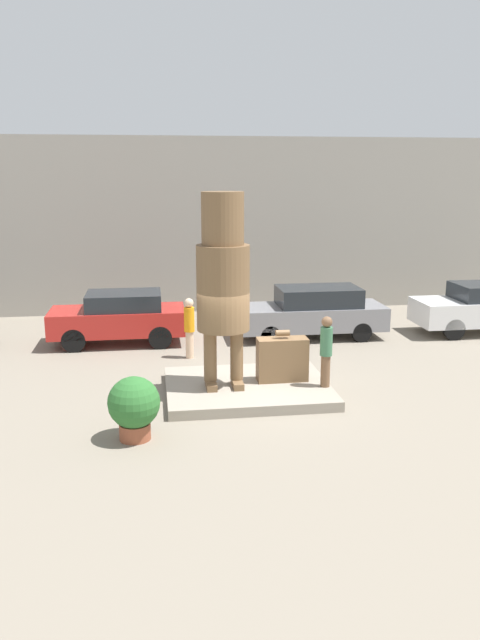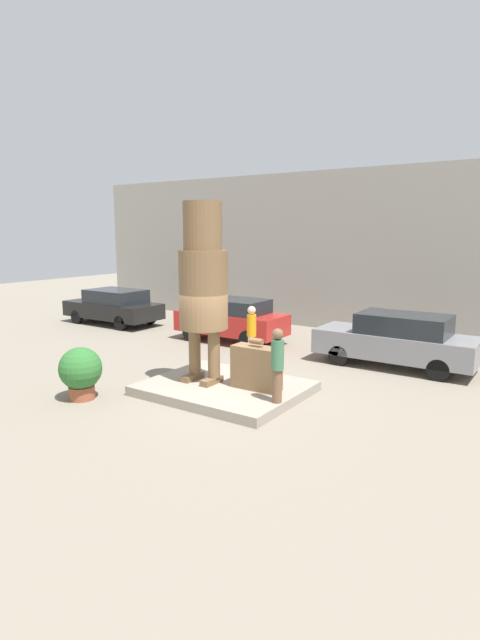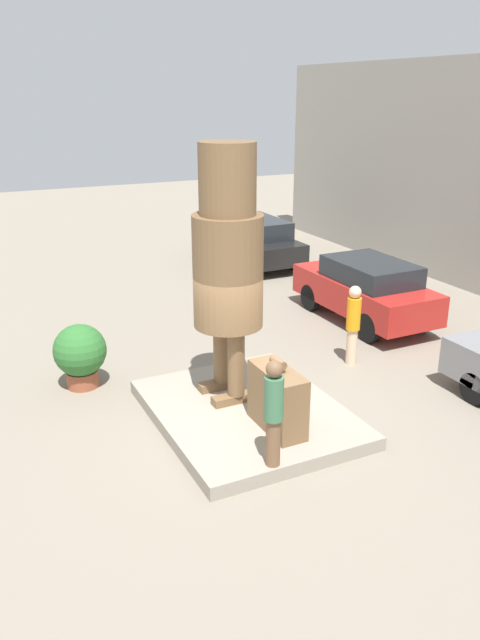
{
  "view_description": "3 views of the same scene",
  "coord_description": "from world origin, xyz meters",
  "px_view_note": "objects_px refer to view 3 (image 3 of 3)",
  "views": [
    {
      "loc": [
        -2.16,
        -14.04,
        5.16
      ],
      "look_at": [
        -0.19,
        -0.1,
        1.83
      ],
      "focal_mm": 35.0,
      "sensor_mm": 36.0,
      "label": 1
    },
    {
      "loc": [
        7.11,
        -9.83,
        4.04
      ],
      "look_at": [
        0.31,
        0.23,
        1.88
      ],
      "focal_mm": 28.0,
      "sensor_mm": 36.0,
      "label": 2
    },
    {
      "loc": [
        8.81,
        -4.45,
        5.52
      ],
      "look_at": [
        0.18,
        -0.22,
        1.98
      ],
      "focal_mm": 35.0,
      "sensor_mm": 36.0,
      "label": 3
    }
  ],
  "objects_px": {
    "giant_suitcase": "(277,399)",
    "parked_car_black": "(251,240)",
    "statue_figure": "(228,255)",
    "tourist": "(274,409)",
    "parked_car_red": "(366,289)",
    "planter_pot": "(80,353)",
    "worker_hivis": "(353,322)"
  },
  "relations": [
    {
      "from": "planter_pot",
      "to": "worker_hivis",
      "type": "xyz_separation_m",
      "value": [
        1.42,
        5.44,
        0.24
      ]
    },
    {
      "from": "parked_car_black",
      "to": "worker_hivis",
      "type": "distance_m",
      "value": 8.62
    },
    {
      "from": "statue_figure",
      "to": "parked_car_red",
      "type": "height_order",
      "value": "statue_figure"
    },
    {
      "from": "statue_figure",
      "to": "planter_pot",
      "type": "distance_m",
      "value": 3.73
    },
    {
      "from": "statue_figure",
      "to": "parked_car_red",
      "type": "bearing_deg",
      "value": 117.71
    },
    {
      "from": "worker_hivis",
      "to": "tourist",
      "type": "bearing_deg",
      "value": -50.15
    },
    {
      "from": "statue_figure",
      "to": "planter_pot",
      "type": "bearing_deg",
      "value": -132.06
    },
    {
      "from": "giant_suitcase",
      "to": "parked_car_red",
      "type": "relative_size",
      "value": 0.31
    },
    {
      "from": "giant_suitcase",
      "to": "worker_hivis",
      "type": "distance_m",
      "value": 3.63
    },
    {
      "from": "planter_pot",
      "to": "statue_figure",
      "type": "bearing_deg",
      "value": 47.94
    },
    {
      "from": "parked_car_black",
      "to": "tourist",
      "type": "bearing_deg",
      "value": 154.39
    },
    {
      "from": "parked_car_black",
      "to": "worker_hivis",
      "type": "bearing_deg",
      "value": 167.34
    },
    {
      "from": "parked_car_black",
      "to": "giant_suitcase",
      "type": "bearing_deg",
      "value": 155.04
    },
    {
      "from": "statue_figure",
      "to": "giant_suitcase",
      "type": "relative_size",
      "value": 3.59
    },
    {
      "from": "statue_figure",
      "to": "tourist",
      "type": "relative_size",
      "value": 2.67
    },
    {
      "from": "tourist",
      "to": "parked_car_red",
      "type": "relative_size",
      "value": 0.42
    },
    {
      "from": "tourist",
      "to": "planter_pot",
      "type": "xyz_separation_m",
      "value": [
        -4.4,
        -1.87,
        -0.46
      ]
    },
    {
      "from": "statue_figure",
      "to": "giant_suitcase",
      "type": "height_order",
      "value": "statue_figure"
    },
    {
      "from": "giant_suitcase",
      "to": "parked_car_black",
      "type": "height_order",
      "value": "parked_car_black"
    },
    {
      "from": "statue_figure",
      "to": "tourist",
      "type": "distance_m",
      "value": 2.95
    },
    {
      "from": "statue_figure",
      "to": "tourist",
      "type": "bearing_deg",
      "value": -9.18
    },
    {
      "from": "tourist",
      "to": "parked_car_red",
      "type": "distance_m",
      "value": 7.39
    },
    {
      "from": "giant_suitcase",
      "to": "parked_car_black",
      "type": "relative_size",
      "value": 0.28
    },
    {
      "from": "parked_car_red",
      "to": "planter_pot",
      "type": "distance_m",
      "value": 7.32
    },
    {
      "from": "tourist",
      "to": "planter_pot",
      "type": "distance_m",
      "value": 4.8
    },
    {
      "from": "parked_car_red",
      "to": "worker_hivis",
      "type": "xyz_separation_m",
      "value": [
        2.04,
        -1.85,
        0.09
      ]
    },
    {
      "from": "planter_pot",
      "to": "worker_hivis",
      "type": "bearing_deg",
      "value": 75.33
    },
    {
      "from": "giant_suitcase",
      "to": "statue_figure",
      "type": "bearing_deg",
      "value": -172.05
    },
    {
      "from": "parked_car_red",
      "to": "planter_pot",
      "type": "xyz_separation_m",
      "value": [
        0.61,
        -7.29,
        -0.15
      ]
    },
    {
      "from": "parked_car_black",
      "to": "worker_hivis",
      "type": "height_order",
      "value": "worker_hivis"
    },
    {
      "from": "giant_suitcase",
      "to": "planter_pot",
      "type": "distance_m",
      "value": 4.26
    },
    {
      "from": "statue_figure",
      "to": "parked_car_black",
      "type": "bearing_deg",
      "value": 150.63
    }
  ]
}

